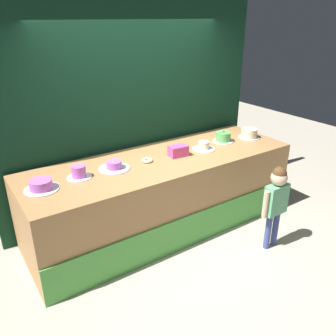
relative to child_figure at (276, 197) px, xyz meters
name	(u,v)px	position (x,y,z in m)	size (l,w,h in m)	color
ground_plane	(188,246)	(-0.81, 0.55, -0.67)	(12.00, 12.00, 0.00)	#BCB29E
stage_platform	(163,193)	(-0.81, 1.09, -0.20)	(3.40, 1.12, 0.95)	#B27F4C
curtain_backdrop	(135,113)	(-0.81, 1.75, 0.71)	(3.71, 0.08, 2.76)	#113823
child_figure	(276,197)	(0.00, 0.00, 0.00)	(0.40, 0.18, 1.03)	#3F4C8C
pink_box	(178,151)	(-0.61, 1.06, 0.35)	(0.23, 0.14, 0.13)	#E44C9B
donut	(147,160)	(-1.02, 1.11, 0.30)	(0.14, 0.14, 0.04)	beige
cake_far_left	(41,185)	(-2.26, 1.09, 0.33)	(0.35, 0.35, 0.11)	silver
cake_left	(79,172)	(-1.85, 1.15, 0.34)	(0.27, 0.27, 0.14)	white
cake_center_left	(114,166)	(-1.43, 1.14, 0.32)	(0.36, 0.36, 0.13)	silver
cake_center_right	(204,146)	(-0.19, 1.07, 0.32)	(0.30, 0.30, 0.10)	white
cake_right	(223,137)	(0.22, 1.15, 0.34)	(0.29, 0.29, 0.16)	silver
cake_far_right	(249,133)	(0.63, 1.07, 0.34)	(0.31, 0.31, 0.13)	silver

